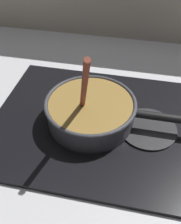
{
  "coord_description": "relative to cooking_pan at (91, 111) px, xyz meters",
  "views": [
    {
      "loc": [
        0.1,
        -0.29,
        0.55
      ],
      "look_at": [
        -0.02,
        0.24,
        0.05
      ],
      "focal_mm": 42.16,
      "sensor_mm": 36.0,
      "label": 1
    }
  ],
  "objects": [
    {
      "name": "ground",
      "position": [
        0.01,
        -0.24,
        -0.07
      ],
      "size": [
        2.4,
        1.6,
        0.04
      ],
      "primitive_type": "cube",
      "color": "#B7B7BC"
    },
    {
      "name": "hob_plate",
      "position": [
        -0.0,
        0.0,
        -0.05
      ],
      "size": [
        0.56,
        0.48,
        0.01
      ],
      "primitive_type": "cube",
      "color": "black",
      "rests_on": "ground"
    },
    {
      "name": "burner_ring",
      "position": [
        -0.0,
        0.0,
        -0.04
      ],
      "size": [
        0.16,
        0.16,
        0.01
      ],
      "primitive_type": "torus",
      "color": "#592D0C",
      "rests_on": "hob_plate"
    },
    {
      "name": "spare_burner",
      "position": [
        0.16,
        0.0,
        -0.04
      ],
      "size": [
        0.16,
        0.16,
        0.01
      ],
      "primitive_type": "cylinder",
      "color": "#262628",
      "rests_on": "hob_plate"
    },
    {
      "name": "cooking_pan",
      "position": [
        0.0,
        0.0,
        0.0
      ],
      "size": [
        0.41,
        0.26,
        0.28
      ],
      "color": "#38383D",
      "rests_on": "hob_plate"
    }
  ]
}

